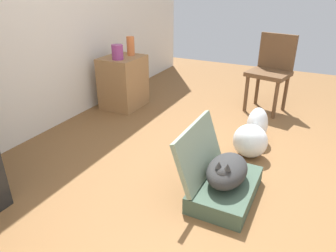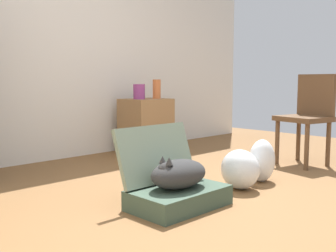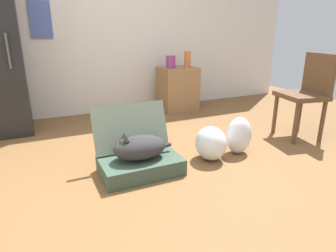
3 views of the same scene
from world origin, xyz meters
TOP-DOWN VIEW (x-y plane):
  - ground_plane at (0.00, 0.00)m, footprint 7.68×7.68m
  - wall_back at (-0.00, 2.26)m, footprint 6.40×0.15m
  - suitcase_base at (-0.20, 0.12)m, footprint 0.65×0.41m
  - suitcase_lid at (-0.20, 0.35)m, footprint 0.65×0.17m
  - cat at (-0.20, 0.12)m, footprint 0.52×0.28m
  - plastic_bag_white at (0.48, 0.11)m, footprint 0.28×0.31m
  - plastic_bag_clear at (0.80, 0.12)m, footprint 0.26×0.20m
  - side_table at (1.03, 1.85)m, footprint 0.52×0.44m
  - vase_tall at (0.90, 1.82)m, footprint 0.13×0.13m
  - vase_short at (1.16, 1.80)m, footprint 0.10×0.10m
  - chair at (1.75, 0.19)m, footprint 0.49×0.53m

SIDE VIEW (x-z plane):
  - ground_plane at x=0.00m, z-range 0.00..0.00m
  - suitcase_base at x=-0.20m, z-range 0.00..0.13m
  - plastic_bag_white at x=0.48m, z-range 0.00..0.31m
  - plastic_bag_clear at x=0.80m, z-range 0.00..0.36m
  - cat at x=-0.20m, z-range 0.12..0.35m
  - side_table at x=1.03m, z-range 0.00..0.64m
  - suitcase_lid at x=-0.20m, z-range 0.13..0.54m
  - chair at x=1.75m, z-range 0.06..0.97m
  - vase_tall at x=0.90m, z-range 0.64..0.81m
  - vase_short at x=1.16m, z-range 0.64..0.86m
  - wall_back at x=0.00m, z-range 0.00..2.60m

